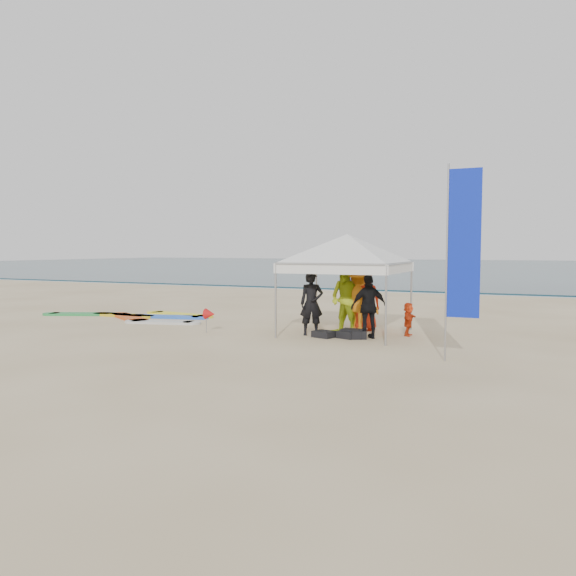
# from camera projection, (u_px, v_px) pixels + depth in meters

# --- Properties ---
(ground) EXTENTS (120.00, 120.00, 0.00)m
(ground) POSITION_uv_depth(u_px,v_px,m) (205.00, 349.00, 12.22)
(ground) COLOR beige
(ground) RESTS_ON ground
(ocean) EXTENTS (160.00, 84.00, 0.08)m
(ocean) POSITION_uv_depth(u_px,v_px,m) (478.00, 267.00, 66.85)
(ocean) COLOR #0C2633
(ocean) RESTS_ON ground
(shoreline_foam) EXTENTS (160.00, 1.20, 0.01)m
(shoreline_foam) POSITION_uv_depth(u_px,v_px,m) (398.00, 291.00, 28.79)
(shoreline_foam) COLOR silver
(shoreline_foam) RESTS_ON ground
(person_black_a) EXTENTS (0.70, 0.62, 1.62)m
(person_black_a) POSITION_uv_depth(u_px,v_px,m) (312.00, 303.00, 14.20)
(person_black_a) COLOR black
(person_black_a) RESTS_ON ground
(person_yellow) EXTENTS (1.07, 0.95, 1.83)m
(person_yellow) POSITION_uv_depth(u_px,v_px,m) (346.00, 299.00, 14.30)
(person_yellow) COLOR #B2CA1C
(person_yellow) RESTS_ON ground
(person_orange_a) EXTENTS (1.23, 0.88, 1.71)m
(person_orange_a) POSITION_uv_depth(u_px,v_px,m) (359.00, 301.00, 14.39)
(person_orange_a) COLOR orange
(person_orange_a) RESTS_ON ground
(person_black_b) EXTENTS (0.96, 0.88, 1.57)m
(person_black_b) POSITION_uv_depth(u_px,v_px,m) (369.00, 307.00, 13.64)
(person_black_b) COLOR black
(person_black_b) RESTS_ON ground
(person_orange_b) EXTENTS (0.98, 0.85, 1.69)m
(person_orange_b) POSITION_uv_depth(u_px,v_px,m) (365.00, 299.00, 15.02)
(person_orange_b) COLOR red
(person_orange_b) RESTS_ON ground
(person_seated) EXTENTS (0.27, 0.79, 0.84)m
(person_seated) POSITION_uv_depth(u_px,v_px,m) (408.00, 319.00, 14.11)
(person_seated) COLOR red
(person_seated) RESTS_ON ground
(canopy_tent) EXTENTS (3.89, 3.89, 2.93)m
(canopy_tent) POSITION_uv_depth(u_px,v_px,m) (347.00, 235.00, 14.31)
(canopy_tent) COLOR #A5A5A8
(canopy_tent) RESTS_ON ground
(feather_flag) EXTENTS (0.64, 0.04, 3.82)m
(feather_flag) POSITION_uv_depth(u_px,v_px,m) (462.00, 246.00, 10.68)
(feather_flag) COLOR #A5A5A8
(feather_flag) RESTS_ON ground
(marker_pennant) EXTENTS (0.28, 0.28, 0.64)m
(marker_pennant) POSITION_uv_depth(u_px,v_px,m) (210.00, 314.00, 14.57)
(marker_pennant) COLOR #A5A5A8
(marker_pennant) RESTS_ON ground
(gear_pile) EXTENTS (1.38, 0.66, 0.22)m
(gear_pile) POSITION_uv_depth(u_px,v_px,m) (345.00, 334.00, 13.77)
(gear_pile) COLOR black
(gear_pile) RESTS_ON ground
(surfboard_spread) EXTENTS (5.69, 2.69, 0.07)m
(surfboard_spread) POSITION_uv_depth(u_px,v_px,m) (141.00, 317.00, 17.86)
(surfboard_spread) COLOR #E24F13
(surfboard_spread) RESTS_ON ground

